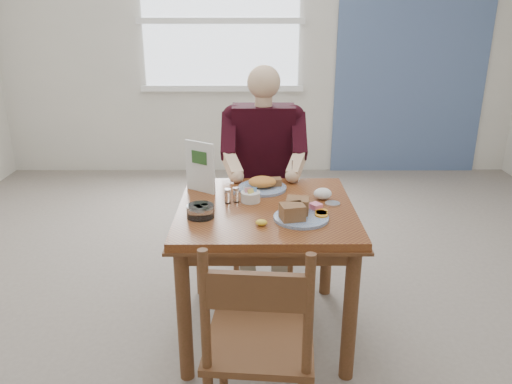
{
  "coord_description": "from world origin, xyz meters",
  "views": [
    {
      "loc": [
        -0.06,
        -2.39,
        1.7
      ],
      "look_at": [
        -0.05,
        0.0,
        0.83
      ],
      "focal_mm": 35.0,
      "sensor_mm": 36.0,
      "label": 1
    }
  ],
  "objects_px": {
    "diner": "(263,157)",
    "far_plate": "(263,184)",
    "table": "(266,226)",
    "chair_far": "(263,200)",
    "chair_near": "(259,346)",
    "near_plate": "(299,212)"
  },
  "relations": [
    {
      "from": "diner",
      "to": "table",
      "type": "bearing_deg",
      "value": -90.0
    },
    {
      "from": "diner",
      "to": "far_plate",
      "type": "xyz_separation_m",
      "value": [
        -0.01,
        -0.45,
        -0.03
      ]
    },
    {
      "from": "table",
      "to": "diner",
      "type": "height_order",
      "value": "diner"
    },
    {
      "from": "near_plate",
      "to": "far_plate",
      "type": "height_order",
      "value": "near_plate"
    },
    {
      "from": "chair_far",
      "to": "chair_near",
      "type": "xyz_separation_m",
      "value": [
        -0.04,
        -1.58,
        0.0
      ]
    },
    {
      "from": "chair_near",
      "to": "diner",
      "type": "bearing_deg",
      "value": 88.38
    },
    {
      "from": "table",
      "to": "far_plate",
      "type": "xyz_separation_m",
      "value": [
        -0.01,
        0.26,
        0.14
      ]
    },
    {
      "from": "table",
      "to": "far_plate",
      "type": "relative_size",
      "value": 3.08
    },
    {
      "from": "table",
      "to": "diner",
      "type": "distance_m",
      "value": 0.73
    },
    {
      "from": "near_plate",
      "to": "far_plate",
      "type": "bearing_deg",
      "value": 111.2
    },
    {
      "from": "chair_far",
      "to": "far_plate",
      "type": "bearing_deg",
      "value": -90.98
    },
    {
      "from": "chair_far",
      "to": "table",
      "type": "bearing_deg",
      "value": -90.0
    },
    {
      "from": "near_plate",
      "to": "chair_far",
      "type": "bearing_deg",
      "value": 99.15
    },
    {
      "from": "diner",
      "to": "far_plate",
      "type": "height_order",
      "value": "diner"
    },
    {
      "from": "table",
      "to": "chair_far",
      "type": "relative_size",
      "value": 0.97
    },
    {
      "from": "table",
      "to": "diner",
      "type": "relative_size",
      "value": 0.66
    },
    {
      "from": "chair_far",
      "to": "near_plate",
      "type": "relative_size",
      "value": 3.25
    },
    {
      "from": "chair_far",
      "to": "diner",
      "type": "bearing_deg",
      "value": -89.99
    },
    {
      "from": "table",
      "to": "chair_far",
      "type": "distance_m",
      "value": 0.81
    },
    {
      "from": "diner",
      "to": "near_plate",
      "type": "xyz_separation_m",
      "value": [
        0.16,
        -0.87,
        -0.03
      ]
    },
    {
      "from": "table",
      "to": "far_plate",
      "type": "bearing_deg",
      "value": 92.05
    },
    {
      "from": "chair_near",
      "to": "near_plate",
      "type": "xyz_separation_m",
      "value": [
        0.2,
        0.62,
        0.3
      ]
    }
  ]
}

